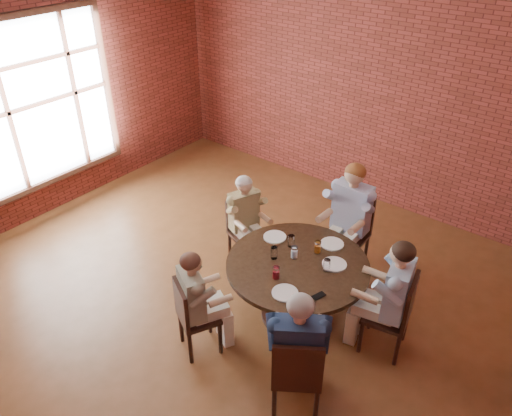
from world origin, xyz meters
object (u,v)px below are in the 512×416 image
Objects in this scene: diner_b at (348,218)px; diner_c at (246,222)px; diner_d at (198,303)px; diner_a at (390,298)px; chair_a at (396,312)px; chair_b at (350,227)px; chair_d at (192,315)px; diner_e at (297,352)px; smartphone at (319,296)px; chair_c at (243,228)px; chair_e at (297,372)px; dining_table at (297,279)px.

diner_b is 1.25m from diner_c.
diner_d reaches higher than diner_c.
diner_a is 0.95× the size of diner_b.
chair_b reaches higher than chair_a.
diner_d is (-0.48, -2.23, 0.09)m from chair_b.
chair_a is at bearing -114.11° from chair_d.
smartphone is (-0.19, 0.64, 0.08)m from diner_e.
chair_c is at bearing -107.66° from chair_a.
diner_c is 2.17m from diner_e.
diner_d is at bearing -135.50° from chair_c.
diner_b is 2.19m from diner_e.
diner_a reaches higher than chair_e.
smartphone is at bearing -61.50° from chair_a.
diner_e is (1.19, 0.11, 0.19)m from chair_d.
chair_d reaches higher than chair_c.
chair_e reaches higher than chair_d.
diner_b is at bearing -32.66° from diner_c.
diner_e is at bearing -146.97° from chair_d.
dining_table is 1.19m from chair_d.
diner_b is 1.52m from smartphone.
diner_a is at bearing -45.16° from diner_b.
diner_a reaches higher than diner_c.
chair_a is at bearing -45.06° from chair_b.
chair_a is at bearing -143.93° from diner_e.
chair_d is at bearing -125.08° from smartphone.
diner_e is at bearing -107.00° from diner_c.
diner_e reaches higher than chair_b.
diner_b is 1.16× the size of diner_c.
diner_e is (1.75, -1.39, 0.19)m from chair_c.
chair_a is 1.00× the size of chair_e.
chair_a is 0.77× the size of diner_d.
chair_e is (1.73, -1.43, -0.10)m from diner_c.
chair_c is 1.60m from chair_d.
chair_d is (-0.55, -1.05, -0.05)m from dining_table.
diner_d is 0.91× the size of diner_e.
diner_b is 1.30m from chair_c.
diner_e is (-0.33, -1.13, 0.00)m from diner_a.
dining_table is 1.23× the size of diner_d.
chair_c reaches higher than dining_table.
dining_table is 1.72× the size of chair_d.
chair_c is (-1.08, -0.70, -0.23)m from diner_b.
diner_d is at bearing -103.82° from chair_b.
diner_b is at bearing -142.07° from chair_a.
smartphone is (0.99, 0.76, 0.27)m from chair_d.
chair_c is 2.24m from diner_e.
chair_e reaches higher than chair_a.
diner_a is 0.72m from smartphone.
chair_b is 2.36m from chair_e.
smartphone is (0.96, 0.69, 0.14)m from diner_d.
chair_e is 0.70× the size of diner_e.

